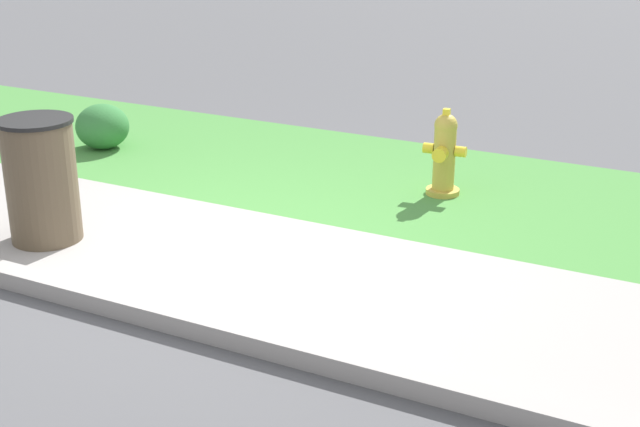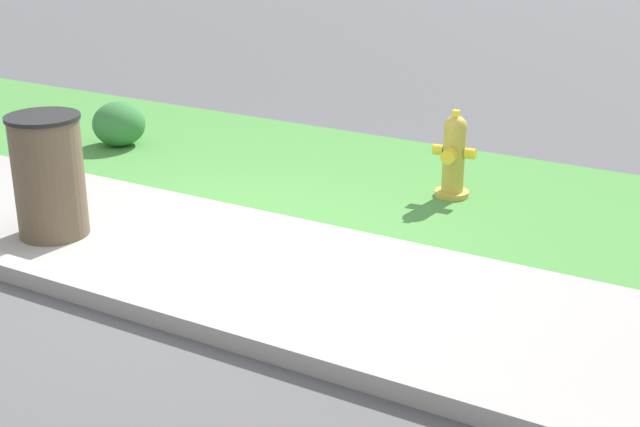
# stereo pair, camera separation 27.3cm
# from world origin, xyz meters

# --- Properties ---
(ground_plane) EXTENTS (120.00, 120.00, 0.00)m
(ground_plane) POSITION_xyz_m (0.00, 0.00, 0.00)
(ground_plane) COLOR #515154
(sidewalk_pavement) EXTENTS (18.00, 1.84, 0.01)m
(sidewalk_pavement) POSITION_xyz_m (0.00, 0.00, 0.01)
(sidewalk_pavement) COLOR #9E9993
(sidewalk_pavement) RESTS_ON ground
(grass_verge) EXTENTS (18.00, 2.51, 0.01)m
(grass_verge) POSITION_xyz_m (0.00, 2.18, 0.00)
(grass_verge) COLOR #47893D
(grass_verge) RESTS_ON ground
(street_curb) EXTENTS (18.00, 0.16, 0.12)m
(street_curb) POSITION_xyz_m (0.00, -1.00, 0.06)
(street_curb) COLOR #9E9993
(street_curb) RESTS_ON ground
(fire_hydrant_across_street) EXTENTS (0.37, 0.34, 0.75)m
(fire_hydrant_across_street) POSITION_xyz_m (0.98, 2.04, 0.36)
(fire_hydrant_across_street) COLOR gold
(fire_hydrant_across_street) RESTS_ON ground
(trash_bin) EXTENTS (0.54, 0.54, 0.94)m
(trash_bin) POSITION_xyz_m (-1.29, -0.30, 0.47)
(trash_bin) COLOR brown
(trash_bin) RESTS_ON ground
(shrub_bush_far_verge) EXTENTS (0.53, 0.53, 0.45)m
(shrub_bush_far_verge) POSITION_xyz_m (-2.53, 1.80, 0.22)
(shrub_bush_far_verge) COLOR #337538
(shrub_bush_far_verge) RESTS_ON ground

